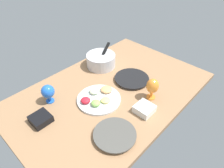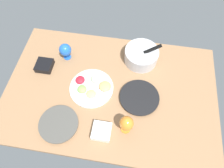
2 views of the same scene
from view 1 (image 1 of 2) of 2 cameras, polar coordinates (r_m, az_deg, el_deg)
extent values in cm
cube|color=#99704C|center=(162.58, -0.33, -2.37)|extent=(160.00, 104.00, 4.00)
cylinder|color=silver|center=(129.77, 0.78, -14.54)|extent=(25.18, 25.18, 1.79)
cylinder|color=#4E4C47|center=(128.62, 0.79, -14.16)|extent=(27.37, 27.37, 1.08)
cylinder|color=#4C4C51|center=(172.17, 5.64, 1.32)|extent=(27.09, 27.09, 1.56)
cylinder|color=black|center=(171.42, 5.67, 1.65)|extent=(29.44, 29.44, 0.94)
cylinder|color=silver|center=(187.25, -3.17, 6.74)|extent=(26.80, 26.80, 11.67)
cylinder|color=white|center=(185.42, -3.20, 7.66)|extent=(24.12, 24.12, 2.10)
cube|color=black|center=(186.40, -2.20, 9.15)|extent=(19.32, 8.12, 11.12)
cylinder|color=silver|center=(152.50, -3.77, -4.36)|extent=(33.26, 33.26, 1.80)
ellipsoid|color=#F2A566|center=(157.08, -1.60, -1.56)|extent=(9.25, 9.25, 3.08)
ellipsoid|color=beige|center=(156.09, -5.07, -1.98)|extent=(7.82, 7.82, 3.30)
ellipsoid|color=red|center=(148.59, -7.58, -4.66)|extent=(7.11, 7.11, 3.64)
ellipsoid|color=#8CC659|center=(145.78, -4.67, -5.44)|extent=(6.98, 6.98, 3.60)
ellipsoid|color=#F9E072|center=(148.51, -1.86, -4.64)|extent=(7.19, 7.19, 2.30)
cylinder|color=blue|center=(158.62, -17.22, -4.58)|extent=(6.18, 6.18, 1.00)
cylinder|color=blue|center=(157.12, -17.37, -3.98)|extent=(2.00, 2.00, 3.58)
ellipsoid|color=blue|center=(152.69, -17.86, -2.05)|extent=(9.71, 9.71, 10.34)
cylinder|color=orange|center=(157.46, 11.00, -3.67)|extent=(6.85, 6.85, 1.00)
cylinder|color=orange|center=(155.56, 11.13, -2.89)|extent=(2.00, 2.00, 4.77)
ellipsoid|color=orange|center=(150.32, 11.51, -0.54)|extent=(9.32, 9.32, 11.70)
cube|color=white|center=(144.23, 9.22, -7.04)|extent=(12.52, 12.52, 5.38)
cube|color=#F9E072|center=(143.02, 9.29, -6.56)|extent=(10.27, 10.27, 1.72)
cube|color=black|center=(144.72, -19.70, -9.36)|extent=(12.74, 12.74, 4.83)
cube|color=tan|center=(143.63, -19.83, -8.95)|extent=(10.45, 10.45, 1.55)
camera|label=2|loc=(1.06, 52.11, 45.73)|focal=32.26mm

